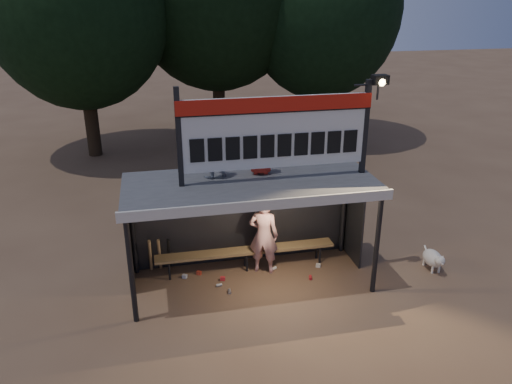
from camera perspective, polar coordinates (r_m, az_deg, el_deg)
The scene contains 12 objects.
ground at distance 10.91m, azimuth -0.60°, elevation -10.16°, with size 80.00×80.00×0.00m, color brown.
player at distance 10.86m, azimuth 0.87°, elevation -4.96°, with size 0.64×0.42×1.77m, color silver.
child_a at distance 9.92m, azimuth -5.11°, elevation 5.00°, with size 0.58×0.46×1.20m, color gray.
child_b at distance 10.09m, azimuth 0.56°, elevation 5.08°, with size 0.54×0.35×1.10m, color red.
dugout_shelter at distance 10.27m, azimuth -0.91°, elevation -0.69°, with size 5.10×2.08×2.32m.
scoreboard_assembly at distance 9.67m, azimuth 2.60°, elevation 7.12°, with size 4.10×0.27×1.99m.
bench at distance 11.15m, azimuth -1.17°, elevation -6.80°, with size 4.00×0.35×0.48m.
tree_left at distance 19.18m, azimuth -19.84°, elevation 19.94°, with size 6.46×6.46×9.27m.
tree_right at distance 20.72m, azimuth 7.62°, elevation 20.12°, with size 6.08×6.08×8.72m.
dog at distance 11.86m, azimuth 19.62°, elevation -7.18°, with size 0.36×0.81×0.49m.
bats at distance 11.24m, azimuth -10.96°, elevation -7.01°, with size 0.47×0.33×0.84m.
litter at distance 11.00m, azimuth -1.29°, elevation -9.64°, with size 3.12×0.98×0.08m.
Camera 1 is at (-1.82, -9.05, 5.81)m, focal length 35.00 mm.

